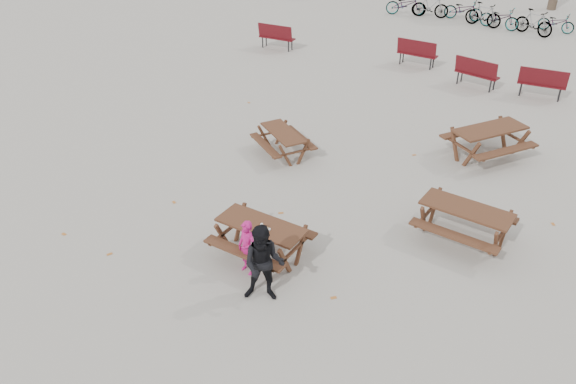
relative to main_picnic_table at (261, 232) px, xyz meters
The scene contains 13 objects.
ground 0.59m from the main_picnic_table, ahead, with size 80.00×80.00×0.00m, color gray.
main_picnic_table is the anchor object (origin of this frame).
food_tray 0.30m from the main_picnic_table, 30.41° to the right, with size 0.18×0.11×0.04m, color white.
bread_roll 0.33m from the main_picnic_table, 30.41° to the right, with size 0.14×0.06×0.05m, color tan.
soda_bottle 0.34m from the main_picnic_table, 50.01° to the right, with size 0.07×0.07×0.17m.
child 0.56m from the main_picnic_table, 83.85° to the right, with size 0.42×0.28×1.16m, color #BA176D.
adult 1.28m from the main_picnic_table, 52.92° to the right, with size 0.77×0.60×1.58m, color black.
picnic_table_east 4.26m from the main_picnic_table, 39.85° to the left, with size 1.85×1.49×0.80m, color #3D2116, non-canonical shape.
picnic_table_north 4.42m from the main_picnic_table, 117.13° to the left, with size 1.58×1.27×0.68m, color #3D2116, non-canonical shape.
picnic_table_far 7.22m from the main_picnic_table, 68.46° to the left, with size 1.98×1.59×0.85m, color #3D2116, non-canonical shape.
park_bench_row 12.03m from the main_picnic_table, 95.99° to the left, with size 11.82×1.62×1.03m.
bicycle_row 19.72m from the main_picnic_table, 94.43° to the left, with size 8.63×1.96×1.08m.
fallen_leaves 2.62m from the main_picnic_table, 78.69° to the left, with size 11.00×11.00×0.01m, color #AE6429, non-canonical shape.
Camera 1 is at (5.31, -7.37, 7.15)m, focal length 35.00 mm.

